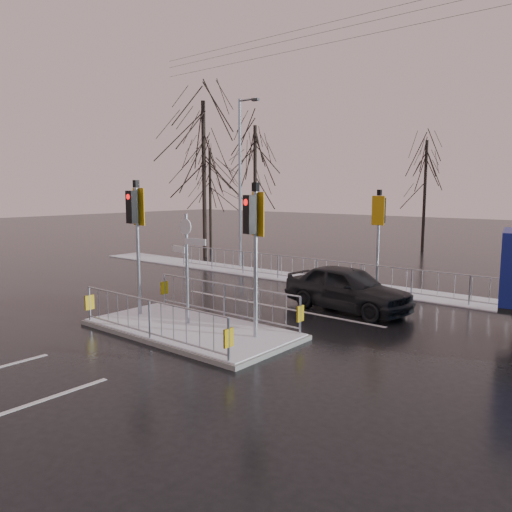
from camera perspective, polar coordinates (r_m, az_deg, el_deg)
The scene contains 11 objects.
ground at distance 13.99m, azimuth -7.52°, elevation -8.55°, with size 120.00×120.00×0.00m, color black.
snow_verge at distance 20.65m, azimuth 10.20°, elevation -3.26°, with size 30.00×2.00×0.04m, color white.
lane_markings at distance 13.77m, azimuth -8.54°, elevation -8.81°, with size 8.00×11.38×0.01m.
traffic_island at distance 13.90m, azimuth -7.55°, elevation -6.99°, with size 6.00×3.04×4.15m.
far_kerb_fixtures at distance 19.91m, azimuth 10.29°, elevation -0.75°, with size 18.00×0.65×3.83m.
car_far_lane at distance 16.34m, azimuth 10.40°, elevation -3.61°, with size 1.72×4.28×1.46m, color black.
tree_near_a at distance 28.71m, azimuth -6.00°, elevation 12.06°, with size 4.75×4.75×8.97m.
tree_near_b at distance 28.08m, azimuth -0.11°, elevation 10.23°, with size 4.00×4.00×7.55m.
tree_near_c at distance 31.82m, azimuth -5.28°, elevation 8.73°, with size 3.50×3.50×6.61m.
tree_far_a at distance 33.33m, azimuth 18.81°, elevation 8.87°, with size 3.75×3.75×7.08m.
street_lamp_left at distance 24.75m, azimuth -1.74°, elevation 9.05°, with size 1.25×0.18×8.20m.
Camera 1 is at (9.85, -9.13, 3.89)m, focal length 35.00 mm.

